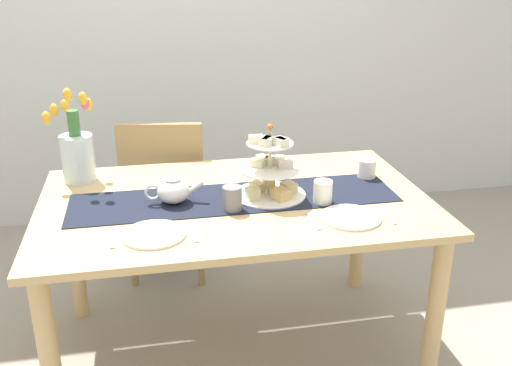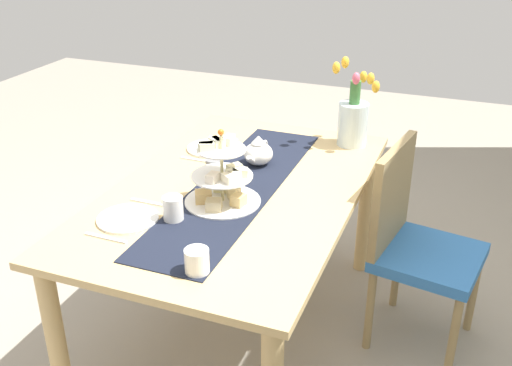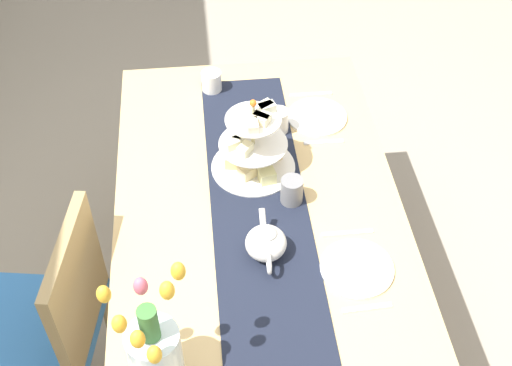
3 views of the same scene
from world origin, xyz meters
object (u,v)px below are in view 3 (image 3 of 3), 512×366
at_px(knife_left, 347,233).
at_px(dinner_plate_right, 317,117).
at_px(tiered_cake_stand, 253,147).
at_px(mug_grey, 292,190).
at_px(cream_jug, 212,82).
at_px(dining_table, 257,217).
at_px(tulip_vase, 154,351).
at_px(fork_right, 324,142).
at_px(knife_right, 311,94).
at_px(fork_left, 367,308).
at_px(dinner_plate_left, 357,268).
at_px(mug_white_text, 278,121).
at_px(chair_left, 53,319).
at_px(teapot, 266,242).

xyz_separation_m(knife_left, dinner_plate_right, (0.59, 0.00, 0.00)).
relative_size(tiered_cake_stand, mug_grey, 3.20).
distance_m(cream_jug, dinner_plate_right, 0.45).
distance_m(dining_table, tulip_vase, 0.76).
distance_m(tulip_vase, knife_left, 0.77).
distance_m(tulip_vase, fork_right, 1.09).
relative_size(tiered_cake_stand, knife_right, 1.79).
bearing_deg(fork_right, fork_left, 180.00).
bearing_deg(knife_right, fork_left, 180.00).
height_order(dinner_plate_left, fork_right, dinner_plate_left).
relative_size(knife_right, mug_grey, 1.79).
distance_m(dinner_plate_left, mug_grey, 0.35).
height_order(fork_right, mug_grey, mug_grey).
relative_size(tiered_cake_stand, dinner_plate_left, 1.32).
height_order(dinner_plate_right, knife_right, dinner_plate_right).
distance_m(dinner_plate_left, knife_right, 0.88).
height_order(knife_right, mug_white_text, mug_white_text).
relative_size(fork_left, mug_white_text, 1.58).
bearing_deg(dining_table, mug_white_text, -18.68).
distance_m(chair_left, tulip_vase, 0.66).
relative_size(dinner_plate_right, knife_right, 1.35).
bearing_deg(tulip_vase, dinner_plate_left, -63.57).
height_order(tulip_vase, cream_jug, tulip_vase).
relative_size(chair_left, tiered_cake_stand, 2.99).
distance_m(teapot, fork_left, 0.36).
bearing_deg(fork_right, knife_right, 0.00).
height_order(teapot, mug_white_text, teapot).
bearing_deg(fork_left, chair_left, 77.36).
bearing_deg(fork_left, teapot, 49.71).
distance_m(dining_table, chair_left, 0.77).
bearing_deg(knife_left, dinner_plate_left, 180.00).
xyz_separation_m(chair_left, dinner_plate_left, (-0.08, -0.99, 0.24)).
bearing_deg(fork_left, fork_right, 0.00).
height_order(tulip_vase, dinner_plate_left, tulip_vase).
distance_m(cream_jug, mug_grey, 0.69).
xyz_separation_m(dinner_plate_right, knife_right, (0.15, 0.00, -0.00)).
bearing_deg(teapot, fork_right, -28.63).
distance_m(dinner_plate_right, fork_right, 0.15).
relative_size(cream_jug, fork_right, 0.57).
bearing_deg(knife_right, dinner_plate_left, 180.00).
height_order(chair_left, teapot, chair_left).
height_order(teapot, knife_right, teapot).
distance_m(dinner_plate_left, mug_white_text, 0.69).
xyz_separation_m(cream_jug, knife_left, (-0.81, -0.39, -0.04)).
bearing_deg(fork_left, dinner_plate_left, 0.00).
distance_m(tulip_vase, dinner_plate_left, 0.69).
bearing_deg(dinner_plate_left, mug_white_text, 13.37).
xyz_separation_m(knife_left, knife_right, (0.73, 0.00, 0.00)).
height_order(tiered_cake_stand, knife_right, tiered_cake_stand).
relative_size(chair_left, fork_right, 6.07).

